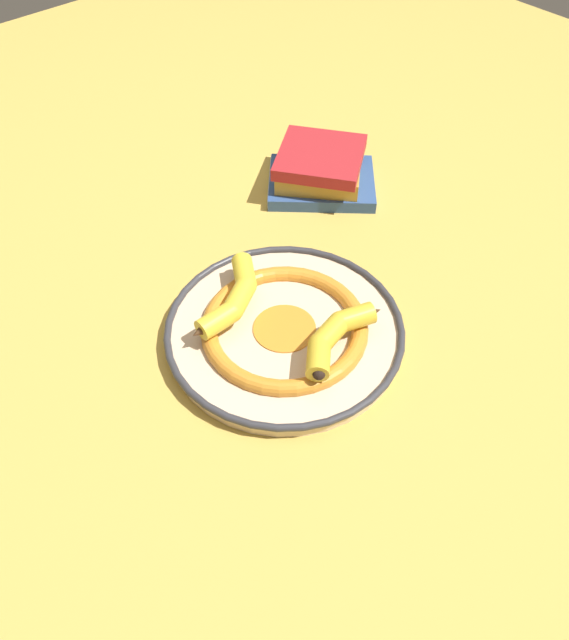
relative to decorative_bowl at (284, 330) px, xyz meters
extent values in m
plane|color=gold|center=(-0.04, 0.04, -0.02)|extent=(2.80, 2.80, 0.00)
cylinder|color=beige|center=(0.00, 0.00, -0.01)|extent=(0.35, 0.35, 0.02)
torus|color=orange|center=(0.00, 0.00, 0.01)|extent=(0.25, 0.25, 0.03)
cylinder|color=orange|center=(0.00, 0.00, 0.00)|extent=(0.10, 0.10, 0.00)
torus|color=#333338|center=(0.00, 0.00, 0.01)|extent=(0.37, 0.37, 0.01)
cylinder|color=gold|center=(-0.08, -0.07, 0.04)|extent=(0.05, 0.06, 0.03)
cylinder|color=gold|center=(-0.07, -0.02, 0.04)|extent=(0.04, 0.06, 0.03)
cylinder|color=gold|center=(-0.10, 0.02, 0.04)|extent=(0.06, 0.06, 0.03)
sphere|color=gold|center=(-0.07, -0.05, 0.04)|extent=(0.03, 0.03, 0.03)
sphere|color=gold|center=(-0.08, 0.00, 0.04)|extent=(0.03, 0.03, 0.03)
cone|color=#472D19|center=(-0.08, -0.10, 0.04)|extent=(0.03, 0.04, 0.02)
sphere|color=black|center=(-0.11, 0.04, 0.04)|extent=(0.02, 0.02, 0.02)
cylinder|color=yellow|center=(0.06, 0.08, 0.04)|extent=(0.03, 0.06, 0.03)
cylinder|color=yellow|center=(0.07, 0.03, 0.04)|extent=(0.06, 0.07, 0.03)
cylinder|color=yellow|center=(0.11, -0.01, 0.04)|extent=(0.07, 0.06, 0.03)
sphere|color=yellow|center=(0.06, 0.05, 0.04)|extent=(0.03, 0.03, 0.03)
sphere|color=yellow|center=(0.08, 0.00, 0.04)|extent=(0.03, 0.03, 0.03)
cone|color=#472D19|center=(0.06, 0.11, 0.04)|extent=(0.02, 0.03, 0.02)
sphere|color=black|center=(0.13, -0.03, 0.04)|extent=(0.02, 0.02, 0.02)
cube|color=#2D4C84|center=(0.24, -0.31, -0.01)|extent=(0.25, 0.25, 0.02)
cube|color=white|center=(0.24, -0.31, -0.01)|extent=(0.24, 0.24, 0.02)
cube|color=#B28933|center=(0.24, -0.30, 0.02)|extent=(0.20, 0.20, 0.03)
cube|color=white|center=(0.24, -0.30, 0.02)|extent=(0.19, 0.18, 0.03)
cube|color=#AD2328|center=(0.24, -0.31, 0.05)|extent=(0.22, 0.22, 0.02)
cube|color=white|center=(0.25, -0.30, 0.05)|extent=(0.20, 0.20, 0.02)
camera|label=1|loc=(-0.46, 0.41, 0.72)|focal=35.00mm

